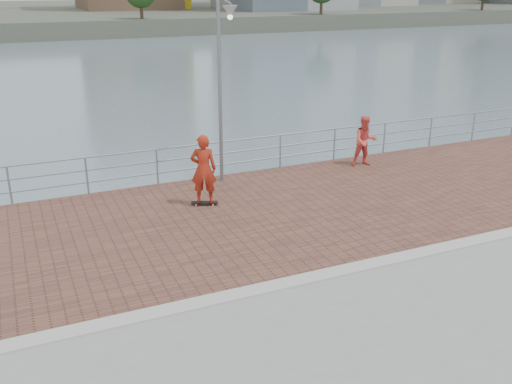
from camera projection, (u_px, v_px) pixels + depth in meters
name	position (u px, v px, depth m)	size (l,w,h in m)	color
water	(293.00, 364.00, 12.34)	(400.00, 400.00, 0.00)	slate
brick_lane	(231.00, 219.00, 14.72)	(40.00, 6.80, 0.02)	brown
curb	(296.00, 281.00, 11.63)	(40.00, 0.40, 0.06)	#B7B5AD
far_shore	(18.00, 14.00, 116.87)	(320.00, 95.00, 2.50)	#4C5142
guardrail	(190.00, 159.00, 17.40)	(39.06, 0.06, 1.13)	#8C9EA8
street_lamp	(224.00, 54.00, 15.83)	(0.40, 1.16, 5.47)	slate
skateboard	(205.00, 203.00, 15.60)	(0.74, 0.43, 0.08)	black
skateboarder	(203.00, 169.00, 15.26)	(0.69, 0.45, 1.90)	#AE2917
bystander	(365.00, 141.00, 18.69)	(0.81, 0.63, 1.66)	#F25147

